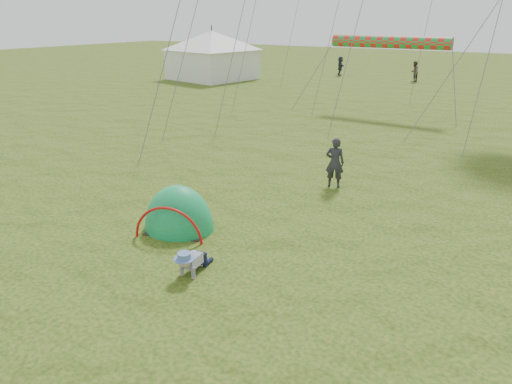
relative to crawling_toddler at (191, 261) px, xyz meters
The scene contains 10 objects.
ground 0.46m from the crawling_toddler, 41.89° to the left, with size 140.00×140.00×0.00m, color #163509.
crawling_toddler is the anchor object (origin of this frame).
popup_tent 2.23m from the crawling_toddler, 137.81° to the left, with size 1.77×1.46×2.29m, color #117C51.
standing_adult 6.42m from the crawling_toddler, 86.37° to the left, with size 0.57×0.38×1.57m, color #26272D.
event_marquee 31.52m from the crawling_toddler, 126.64° to the left, with size 6.06×6.06×4.17m, color white, non-canonical shape.
crowd_person_7 32.77m from the crawling_toddler, 96.93° to the left, with size 0.79×0.62×1.63m, color #3F352B.
crowd_person_8 31.45m from the crawling_toddler, 129.69° to the left, with size 1.04×0.43×1.78m, color #1D252E.
crowd_person_9 39.18m from the crawling_toddler, 123.38° to the left, with size 1.02×0.59×1.59m, color black.
crowd_person_11 35.18m from the crawling_toddler, 107.76° to the left, with size 1.51×0.48×1.63m, color #26343F.
rainbow_tube_kite 19.17m from the crawling_toddler, 96.16° to the left, with size 0.64×0.64×6.24m, color red.
Camera 1 is at (5.29, -6.47, 5.00)m, focal length 32.00 mm.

